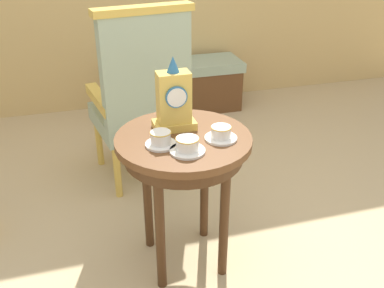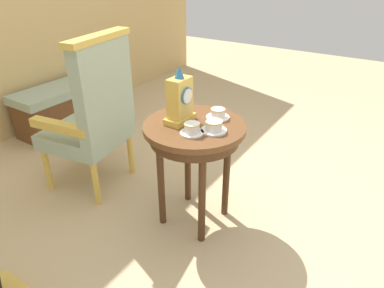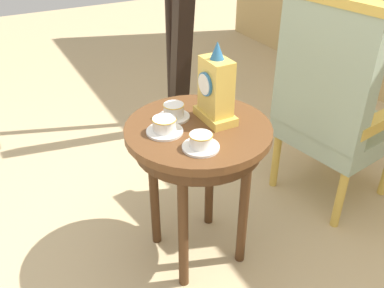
% 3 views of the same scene
% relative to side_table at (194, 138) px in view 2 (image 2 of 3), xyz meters
% --- Properties ---
extents(ground_plane, '(10.00, 10.00, 0.00)m').
position_rel_side_table_xyz_m(ground_plane, '(0.07, -0.07, -0.61)').
color(ground_plane, tan).
extents(side_table, '(0.61, 0.61, 0.70)m').
position_rel_side_table_xyz_m(side_table, '(0.00, 0.00, 0.00)').
color(side_table, brown).
rests_on(side_table, ground).
extents(teacup_left, '(0.13, 0.13, 0.06)m').
position_rel_side_table_xyz_m(teacup_left, '(-0.11, -0.06, 0.12)').
color(teacup_left, white).
rests_on(teacup_left, side_table).
extents(teacup_right, '(0.15, 0.15, 0.06)m').
position_rel_side_table_xyz_m(teacup_right, '(-0.02, -0.14, 0.12)').
color(teacup_right, white).
rests_on(teacup_right, side_table).
extents(teacup_center, '(0.14, 0.14, 0.06)m').
position_rel_side_table_xyz_m(teacup_center, '(0.15, -0.07, 0.12)').
color(teacup_center, white).
rests_on(teacup_center, side_table).
extents(mantel_clock, '(0.19, 0.11, 0.34)m').
position_rel_side_table_xyz_m(mantel_clock, '(-0.02, 0.09, 0.23)').
color(mantel_clock, gold).
rests_on(mantel_clock, side_table).
extents(armchair, '(0.62, 0.61, 1.14)m').
position_rel_side_table_xyz_m(armchair, '(-0.05, 0.80, -0.01)').
color(armchair, '#9EB299').
rests_on(armchair, ground).
extents(window_bench, '(1.02, 0.40, 0.44)m').
position_rel_side_table_xyz_m(window_bench, '(0.51, 1.88, -0.38)').
color(window_bench, '#9EB299').
rests_on(window_bench, ground).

